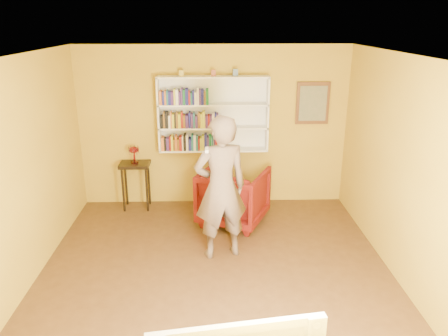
{
  "coord_description": "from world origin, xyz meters",
  "views": [
    {
      "loc": [
        -0.05,
        -4.67,
        3.08
      ],
      "look_at": [
        0.12,
        0.75,
        1.22
      ],
      "focal_mm": 35.0,
      "sensor_mm": 36.0,
      "label": 1
    }
  ],
  "objects_px": {
    "ruby_lustre": "(134,151)",
    "person": "(221,188)",
    "bookshelf": "(213,114)",
    "armchair": "(234,196)",
    "console_table": "(135,171)"
  },
  "relations": [
    {
      "from": "ruby_lustre",
      "to": "armchair",
      "type": "xyz_separation_m",
      "value": [
        1.62,
        -0.59,
        -0.57
      ]
    },
    {
      "from": "bookshelf",
      "to": "person",
      "type": "bearing_deg",
      "value": -87.48
    },
    {
      "from": "bookshelf",
      "to": "console_table",
      "type": "xyz_separation_m",
      "value": [
        -1.32,
        -0.16,
        -0.93
      ]
    },
    {
      "from": "person",
      "to": "armchair",
      "type": "bearing_deg",
      "value": -117.74
    },
    {
      "from": "ruby_lustre",
      "to": "armchair",
      "type": "bearing_deg",
      "value": -20.16
    },
    {
      "from": "console_table",
      "to": "ruby_lustre",
      "type": "relative_size",
      "value": 2.85
    },
    {
      "from": "console_table",
      "to": "ruby_lustre",
      "type": "height_order",
      "value": "ruby_lustre"
    },
    {
      "from": "console_table",
      "to": "person",
      "type": "bearing_deg",
      "value": -49.18
    },
    {
      "from": "armchair",
      "to": "person",
      "type": "xyz_separation_m",
      "value": [
        -0.22,
        -1.02,
        0.54
      ]
    },
    {
      "from": "bookshelf",
      "to": "armchair",
      "type": "relative_size",
      "value": 1.86
    },
    {
      "from": "armchair",
      "to": "ruby_lustre",
      "type": "bearing_deg",
      "value": 3.71
    },
    {
      "from": "ruby_lustre",
      "to": "armchair",
      "type": "distance_m",
      "value": 1.82
    },
    {
      "from": "ruby_lustre",
      "to": "bookshelf",
      "type": "bearing_deg",
      "value": 6.91
    },
    {
      "from": "console_table",
      "to": "ruby_lustre",
      "type": "distance_m",
      "value": 0.34
    },
    {
      "from": "ruby_lustre",
      "to": "person",
      "type": "distance_m",
      "value": 2.13
    }
  ]
}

